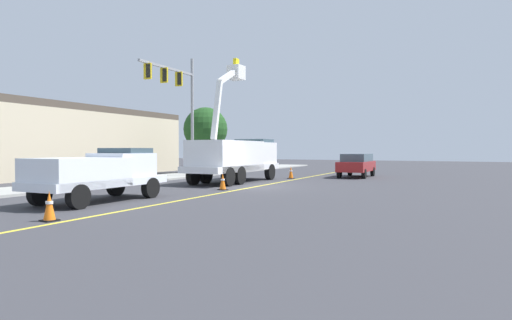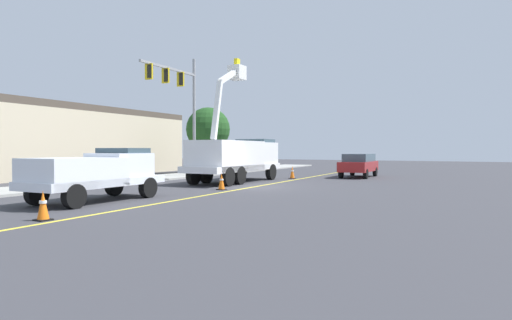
# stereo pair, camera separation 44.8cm
# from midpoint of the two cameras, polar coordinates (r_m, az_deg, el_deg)

# --- Properties ---
(ground) EXTENTS (120.00, 120.00, 0.00)m
(ground) POSITION_cam_midpoint_polar(r_m,az_deg,el_deg) (22.61, 0.12, -3.66)
(ground) COLOR #38383D
(sidewalk_far_side) EXTENTS (60.11, 7.57, 0.12)m
(sidewalk_far_side) POSITION_cam_midpoint_polar(r_m,az_deg,el_deg) (27.71, -16.56, -2.67)
(sidewalk_far_side) COLOR #9E9E99
(sidewalk_far_side) RESTS_ON ground
(lane_centre_stripe) EXTENTS (49.90, 3.47, 0.01)m
(lane_centre_stripe) POSITION_cam_midpoint_polar(r_m,az_deg,el_deg) (22.61, 0.12, -3.65)
(lane_centre_stripe) COLOR yellow
(lane_centre_stripe) RESTS_ON ground
(utility_bucket_truck) EXTENTS (8.35, 3.04, 7.86)m
(utility_bucket_truck) POSITION_cam_midpoint_polar(r_m,az_deg,el_deg) (26.25, -2.18, 0.61)
(utility_bucket_truck) COLOR white
(utility_bucket_truck) RESTS_ON ground
(service_pickup_truck) EXTENTS (5.73, 2.49, 2.06)m
(service_pickup_truck) POSITION_cam_midpoint_polar(r_m,az_deg,el_deg) (17.37, -20.01, -1.57)
(service_pickup_truck) COLOR white
(service_pickup_truck) RESTS_ON ground
(passing_minivan) EXTENTS (4.92, 2.21, 1.69)m
(passing_minivan) POSITION_cam_midpoint_polar(r_m,az_deg,el_deg) (31.75, 14.03, -0.49)
(passing_minivan) COLOR maroon
(passing_minivan) RESTS_ON ground
(traffic_cone_leading) EXTENTS (0.40, 0.40, 0.84)m
(traffic_cone_leading) POSITION_cam_midpoint_polar(r_m,az_deg,el_deg) (13.31, -25.80, -5.55)
(traffic_cone_leading) COLOR black
(traffic_cone_leading) RESTS_ON ground
(traffic_cone_mid_front) EXTENTS (0.40, 0.40, 0.82)m
(traffic_cone_mid_front) POSITION_cam_midpoint_polar(r_m,az_deg,el_deg) (21.12, -4.04, -2.92)
(traffic_cone_mid_front) COLOR black
(traffic_cone_mid_front) RESTS_ON ground
(traffic_cone_mid_rear) EXTENTS (0.40, 0.40, 0.87)m
(traffic_cone_mid_rear) POSITION_cam_midpoint_polar(r_m,az_deg,el_deg) (29.35, 5.32, -1.67)
(traffic_cone_mid_rear) COLOR black
(traffic_cone_mid_rear) RESTS_ON ground
(traffic_signal_mast) EXTENTS (5.87, 0.79, 8.65)m
(traffic_signal_mast) POSITION_cam_midpoint_polar(r_m,az_deg,el_deg) (30.48, -9.75, 8.64)
(traffic_signal_mast) COLOR gray
(traffic_signal_mast) RESTS_ON ground
(commercial_building_backdrop) EXTENTS (28.19, 10.44, 5.31)m
(commercial_building_backdrop) POSITION_cam_midpoint_polar(r_m,az_deg,el_deg) (34.77, -29.14, 2.30)
(commercial_building_backdrop) COLOR beige
(commercial_building_backdrop) RESTS_ON ground
(street_tree_right) EXTENTS (3.69, 3.69, 5.56)m
(street_tree_right) POSITION_cam_midpoint_polar(r_m,az_deg,el_deg) (36.03, -6.09, 4.10)
(street_tree_right) COLOR brown
(street_tree_right) RESTS_ON ground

